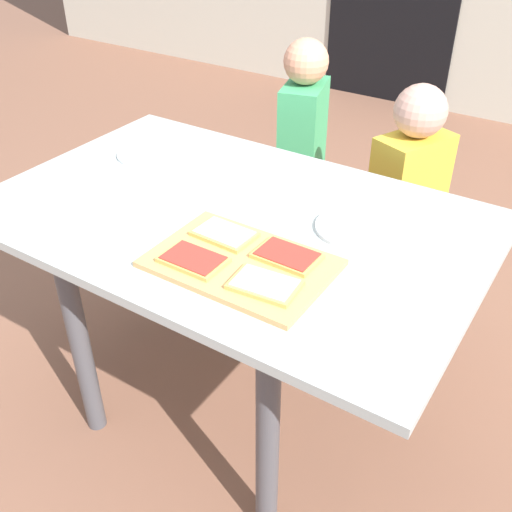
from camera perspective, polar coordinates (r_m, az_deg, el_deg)
The scene contains 11 objects.
ground_plane at distance 2.01m, azimuth -1.91°, elevation -13.64°, with size 16.00×16.00×0.00m, color brown.
dining_table at distance 1.61m, azimuth -2.31°, elevation 1.08°, with size 1.30×0.83×0.71m.
cutting_board at distance 1.35m, azimuth -1.45°, elevation -0.69°, with size 0.41×0.27×0.01m, color tan.
pizza_slice_near_right at distance 1.27m, azimuth 0.84°, elevation -2.73°, with size 0.15×0.11×0.01m.
pizza_slice_far_right at distance 1.36m, azimuth 2.98°, elevation 0.03°, with size 0.15×0.10×0.01m.
pizza_slice_near_left at distance 1.35m, azimuth -6.00°, elevation -0.33°, with size 0.15×0.10×0.01m.
pizza_slice_far_left at distance 1.44m, azimuth -3.04°, elevation 2.14°, with size 0.15×0.10×0.01m.
plate_white_right at distance 1.51m, azimuth 9.53°, elevation 2.69°, with size 0.20×0.20×0.01m, color white.
plate_white_left at distance 1.90m, azimuth -10.03°, elevation 9.60°, with size 0.20×0.20×0.01m, color white.
child_left at distance 2.33m, azimuth 4.41°, elevation 10.08°, with size 0.20×0.27×0.95m.
child_right at distance 2.05m, azimuth 14.09°, elevation 4.93°, with size 0.22×0.28×0.92m.
Camera 1 is at (0.79, -1.09, 1.49)m, focal length 41.96 mm.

